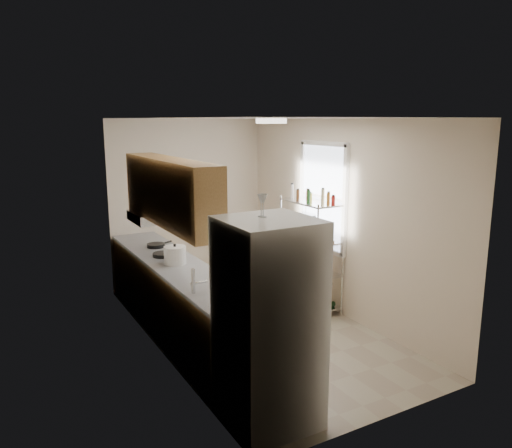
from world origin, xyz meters
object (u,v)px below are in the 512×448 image
Objects in this scene: refrigerator at (268,324)px; frying_pan_large at (163,255)px; espresso_machine at (304,224)px; rice_cooker at (175,255)px; cutting_board at (315,240)px.

frying_pan_large is at bearing 91.58° from refrigerator.
refrigerator is 2.47m from frying_pan_large.
espresso_machine is at bearing -5.61° from frying_pan_large.
refrigerator is 2.09m from rice_cooker.
cutting_board is at bearing 45.22° from refrigerator.
refrigerator reaches higher than frying_pan_large.
espresso_machine is at bearing 77.20° from cutting_board.
rice_cooker is at bearing 171.31° from cutting_board.
refrigerator reaches higher than rice_cooker.
cutting_board is at bearing -107.50° from espresso_machine.
espresso_machine is at bearing 49.13° from refrigerator.
refrigerator is 4.30× the size of cutting_board.
rice_cooker is 1.01× the size of frying_pan_large.
espresso_machine is (1.94, -0.30, 0.24)m from frying_pan_large.
espresso_machine is at bearing 2.34° from rice_cooker.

